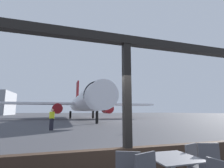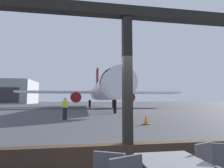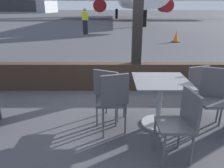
% 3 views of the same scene
% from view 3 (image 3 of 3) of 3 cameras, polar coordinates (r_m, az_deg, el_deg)
% --- Properties ---
extents(ground_plane, '(220.00, 220.00, 0.00)m').
position_cam_3_polar(ground_plane, '(44.60, 0.88, 17.72)').
color(ground_plane, '#424247').
extents(window_frame, '(8.31, 0.24, 3.66)m').
position_cam_3_polar(window_frame, '(4.62, 6.98, 14.08)').
color(window_frame, '#38281E').
rests_on(window_frame, ground).
extents(dining_table, '(0.82, 0.82, 0.75)m').
position_cam_3_polar(dining_table, '(3.36, 12.87, -3.88)').
color(dining_table, slate).
rests_on(dining_table, ground).
extents(cafe_chair_window_left, '(0.48, 0.48, 0.94)m').
position_cam_3_polar(cafe_chair_window_left, '(3.51, 25.88, -2.53)').
color(cafe_chair_window_left, '#4C4C51').
rests_on(cafe_chair_window_left, ground).
extents(cafe_chair_window_right, '(0.43, 0.43, 0.89)m').
position_cam_3_polar(cafe_chair_window_right, '(2.65, 18.33, -9.06)').
color(cafe_chair_window_right, '#4C4C51').
rests_on(cafe_chair_window_right, ground).
extents(cafe_chair_aisle_left, '(0.49, 0.49, 0.94)m').
position_cam_3_polar(cafe_chair_aisle_left, '(3.01, 0.30, -3.84)').
color(cafe_chair_aisle_left, '#4C4C51').
rests_on(cafe_chair_aisle_left, ground).
extents(cafe_chair_aisle_right, '(0.51, 0.51, 0.90)m').
position_cam_3_polar(cafe_chair_aisle_right, '(3.32, -0.77, -1.76)').
color(cafe_chair_aisle_right, '#4C4C51').
rests_on(cafe_chair_aisle_right, ground).
extents(cafe_chair_side_extra, '(0.49, 0.49, 0.87)m').
position_cam_3_polar(cafe_chair_side_extra, '(3.76, 23.15, -1.03)').
color(cafe_chair_side_extra, '#4C4C51').
rests_on(cafe_chair_side_extra, ground).
extents(ground_crew_worker, '(0.42, 0.44, 1.74)m').
position_cam_3_polar(ground_crew_worker, '(15.29, -7.12, 16.57)').
color(ground_crew_worker, black).
rests_on(ground_crew_worker, ground).
extents(traffic_cone, '(0.36, 0.36, 0.61)m').
position_cam_3_polar(traffic_cone, '(12.17, 17.08, 12.11)').
color(traffic_cone, orange).
rests_on(traffic_cone, ground).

